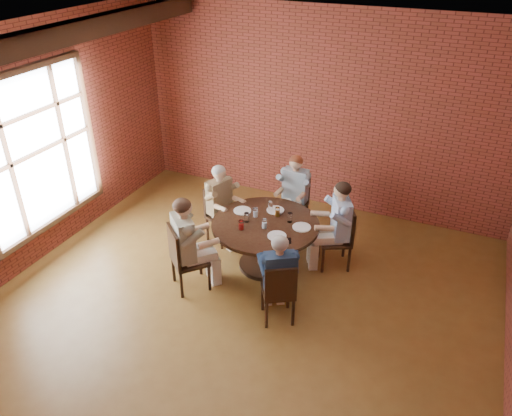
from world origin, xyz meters
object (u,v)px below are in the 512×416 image
at_px(chair_c, 219,211).
at_px(diner_c, 222,205).
at_px(chair_d, 183,256).
at_px(dining_table, 265,236).
at_px(diner_b, 294,194).
at_px(diner_e, 278,278).
at_px(smartphone, 289,241).
at_px(chair_a, 341,235).
at_px(diner_d, 189,244).
at_px(diner_a, 336,225).
at_px(chair_b, 295,200).
at_px(chair_e, 279,291).

xyz_separation_m(chair_c, diner_c, (0.07, -0.03, 0.15)).
bearing_deg(chair_d, dining_table, -90.00).
height_order(diner_b, diner_e, diner_b).
bearing_deg(smartphone, diner_b, 85.90).
height_order(chair_a, smartphone, chair_a).
relative_size(diner_c, diner_d, 0.93).
xyz_separation_m(chair_c, diner_d, (0.20, -1.24, 0.20)).
distance_m(chair_a, diner_e, 1.52).
bearing_deg(chair_a, chair_d, -78.79).
relative_size(dining_table, diner_b, 1.18).
distance_m(diner_a, smartphone, 0.88).
bearing_deg(chair_c, chair_b, -27.14).
relative_size(diner_a, chair_d, 1.40).
bearing_deg(diner_d, diner_a, -100.07).
relative_size(chair_a, chair_b, 1.03).
distance_m(diner_a, chair_b, 1.20).
bearing_deg(smartphone, dining_table, 125.82).
xyz_separation_m(dining_table, diner_a, (0.91, 0.46, 0.15)).
bearing_deg(diner_e, diner_c, -73.33).
xyz_separation_m(diner_c, diner_e, (1.48, -1.33, -0.01)).
distance_m(diner_b, chair_e, 2.27).
distance_m(diner_b, diner_c, 1.19).
height_order(chair_b, diner_c, diner_c).
bearing_deg(smartphone, diner_d, -177.70).
bearing_deg(diner_c, chair_a, -63.70).
bearing_deg(chair_e, smartphone, -109.02).
distance_m(diner_a, diner_b, 1.14).
bearing_deg(dining_table, chair_e, -58.55).
distance_m(dining_table, chair_a, 1.11).
bearing_deg(chair_b, chair_a, -36.30).
bearing_deg(diner_b, chair_b, 90.00).
height_order(dining_table, chair_c, chair_c).
xyz_separation_m(diner_d, chair_e, (1.39, -0.18, -0.21)).
relative_size(chair_a, smartphone, 7.01).
distance_m(chair_a, diner_c, 1.89).
bearing_deg(chair_a, diner_a, -90.00).
height_order(chair_d, diner_e, diner_e).
bearing_deg(diner_a, smartphone, -57.17).
height_order(diner_d, diner_e, diner_d).
bearing_deg(smartphone, diner_c, 132.29).
relative_size(dining_table, chair_b, 1.67).
bearing_deg(diner_d, diner_c, -41.79).
height_order(diner_a, diner_e, diner_a).
distance_m(chair_d, chair_e, 1.46).
bearing_deg(chair_e, diner_b, -105.56).
relative_size(chair_b, chair_d, 0.95).
height_order(chair_c, diner_d, diner_d).
bearing_deg(dining_table, chair_c, 157.69).
relative_size(dining_table, chair_a, 1.61).
height_order(dining_table, diner_b, diner_b).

